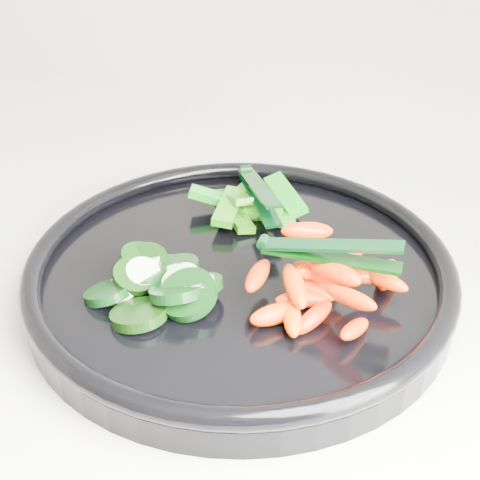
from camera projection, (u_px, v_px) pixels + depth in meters
The scene contains 6 objects.
veggie_tray at pixel (240, 273), 0.59m from camera, with size 0.40×0.40×0.04m.
cucumber_pile at pixel (155, 281), 0.56m from camera, with size 0.13×0.12×0.04m.
carrot_pile at pixel (323, 282), 0.54m from camera, with size 0.12×0.15×0.05m.
pepper_pile at pixel (250, 204), 0.67m from camera, with size 0.12×0.11×0.04m.
tong_carrot at pixel (327, 251), 0.52m from camera, with size 0.11×0.05×0.02m.
tong_pepper at pixel (258, 191), 0.65m from camera, with size 0.09×0.09×0.02m.
Camera 1 is at (0.10, 1.26, 1.29)m, focal length 50.00 mm.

